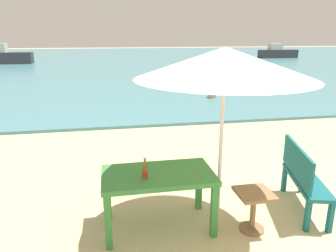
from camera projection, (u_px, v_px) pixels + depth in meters
ground_plane at (260, 232)px, 4.08m from camera, size 120.00×120.00×0.00m
sea_water at (125, 59)px, 32.40m from camera, size 120.00×50.00×0.08m
picnic_table_green at (158, 181)px, 4.04m from camera, size 1.40×0.80×0.76m
beer_bottle_amber at (145, 171)px, 3.83m from camera, size 0.07×0.07×0.26m
patio_umbrella at (225, 63)px, 3.63m from camera, size 2.10×2.10×2.30m
side_table_wood at (253, 205)px, 4.04m from camera, size 0.44×0.44×0.54m
bench_teal_center at (302, 175)px, 4.48m from camera, size 0.67×1.25×0.95m
swimmer_person at (212, 94)px, 12.29m from camera, size 0.34×0.34×0.41m
boat_cargo_ship at (3, 56)px, 26.33m from camera, size 4.50×1.23×1.64m
boat_tanker at (277, 53)px, 33.06m from camera, size 3.99×1.09×1.45m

